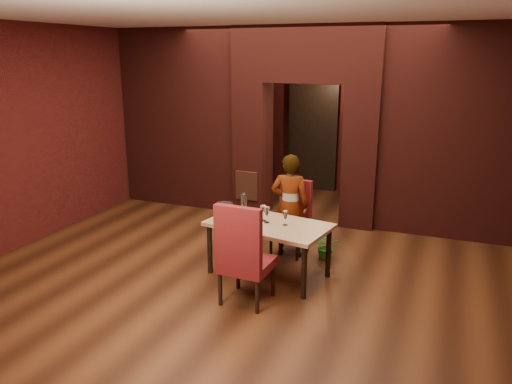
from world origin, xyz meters
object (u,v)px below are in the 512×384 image
(chair_near, at_px, (247,252))
(wine_glass_b, at_px, (267,215))
(chair_far, at_px, (290,218))
(dining_table, at_px, (269,249))
(wine_glass_a, at_px, (263,213))
(potted_plant, at_px, (326,246))
(water_bottle, at_px, (244,205))
(wine_glass_c, at_px, (285,218))
(wine_bucket, at_px, (225,212))
(person_seated, at_px, (290,206))

(chair_near, distance_m, wine_glass_b, 0.78)
(chair_far, bearing_deg, dining_table, -86.88)
(wine_glass_a, xyz_separation_m, potted_plant, (0.66, 0.72, -0.61))
(water_bottle, distance_m, potted_plant, 1.35)
(chair_far, bearing_deg, chair_near, -85.26)
(chair_far, distance_m, chair_near, 1.53)
(chair_near, bearing_deg, wine_glass_c, -102.98)
(wine_glass_a, bearing_deg, water_bottle, 175.47)
(wine_bucket, bearing_deg, potted_plant, 40.46)
(dining_table, relative_size, wine_glass_c, 8.18)
(wine_glass_b, bearing_deg, chair_far, 85.77)
(dining_table, bearing_deg, wine_glass_a, 158.98)
(chair_near, xyz_separation_m, potted_plant, (0.55, 1.52, -0.41))
(dining_table, distance_m, person_seated, 0.83)
(dining_table, height_order, potted_plant, dining_table)
(wine_glass_a, height_order, wine_glass_c, wine_glass_a)
(wine_glass_a, xyz_separation_m, water_bottle, (-0.28, 0.02, 0.07))
(wine_glass_a, bearing_deg, chair_far, 80.10)
(chair_far, height_order, water_bottle, chair_far)
(chair_far, distance_m, wine_bucket, 1.14)
(wine_bucket, relative_size, water_bottle, 0.72)
(wine_glass_b, bearing_deg, water_bottle, 168.15)
(person_seated, relative_size, wine_glass_c, 7.92)
(water_bottle, bearing_deg, chair_far, 60.17)
(potted_plant, bearing_deg, wine_bucket, -139.54)
(chair_near, height_order, potted_plant, chair_near)
(wine_glass_c, bearing_deg, chair_far, 103.57)
(person_seated, bearing_deg, potted_plant, 176.71)
(chair_near, relative_size, wine_glass_a, 5.99)
(dining_table, relative_size, person_seated, 1.03)
(chair_near, bearing_deg, chair_far, -88.24)
(dining_table, xyz_separation_m, water_bottle, (-0.37, 0.08, 0.52))
(wine_glass_a, height_order, potted_plant, wine_glass_a)
(dining_table, bearing_deg, wine_bucket, -153.75)
(wine_bucket, bearing_deg, person_seated, 57.53)
(person_seated, xyz_separation_m, potted_plant, (0.53, 0.04, -0.54))
(chair_near, height_order, wine_bucket, chair_near)
(wine_glass_b, xyz_separation_m, water_bottle, (-0.35, 0.07, 0.07))
(wine_glass_c, bearing_deg, water_bottle, 172.32)
(wine_glass_a, relative_size, wine_bucket, 0.81)
(water_bottle, height_order, potted_plant, water_bottle)
(chair_near, distance_m, wine_glass_a, 0.83)
(chair_far, xyz_separation_m, person_seated, (0.01, -0.05, 0.20))
(dining_table, height_order, water_bottle, water_bottle)
(person_seated, distance_m, wine_bucket, 1.06)
(wine_glass_c, distance_m, wine_bucket, 0.77)
(wine_bucket, height_order, water_bottle, water_bottle)
(chair_near, relative_size, water_bottle, 3.54)
(chair_far, relative_size, wine_bucket, 4.26)
(person_seated, distance_m, wine_glass_c, 0.76)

